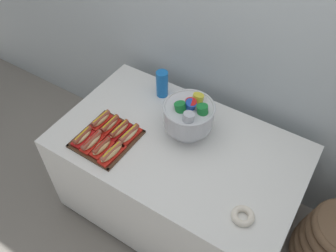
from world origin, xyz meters
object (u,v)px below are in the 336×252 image
hot_dog_5 (110,125)px  cup_stack (162,84)px  punch_bowl (189,115)px  donut (243,216)px  serving_tray (107,139)px  hot_dog_7 (129,135)px  hot_dog_6 (119,130)px  buffet_table (177,178)px  hot_dog_1 (92,142)px  hot_dog_3 (112,153)px  floor_vase (334,245)px  hot_dog_2 (102,147)px  hot_dog_0 (83,137)px  hot_dog_4 (101,120)px

hot_dog_5 → cup_stack: cup_stack is taller
punch_bowl → donut: size_ratio=2.56×
serving_tray → donut: size_ratio=3.04×
hot_dog_7 → serving_tray: bearing=-144.8°
hot_dog_6 → punch_bowl: (0.35, 0.23, 0.13)m
buffet_table → serving_tray: (-0.39, -0.21, 0.37)m
hot_dog_1 → hot_dog_5: 0.17m
hot_dog_3 → serving_tray: bearing=142.7°
floor_vase → hot_dog_2: (-1.41, -0.48, 0.56)m
hot_dog_3 → hot_dog_6: hot_dog_3 is taller
floor_vase → hot_dog_0: (-1.56, -0.48, 0.56)m
serving_tray → hot_dog_4: bearing=142.7°
punch_bowl → donut: bearing=-33.8°
hot_dog_4 → donut: 1.03m
hot_dog_5 → donut: size_ratio=1.32×
hot_dog_0 → hot_dog_7: hot_dog_7 is taller
buffet_table → punch_bowl: (0.00, 0.11, 0.53)m
hot_dog_4 → cup_stack: size_ratio=0.86×
buffet_table → floor_vase: (1.06, 0.19, -0.16)m
donut → hot_dog_4: bearing=173.2°
hot_dog_0 → hot_dog_7: 0.28m
hot_dog_6 → hot_dog_7: (0.07, -0.00, 0.00)m
floor_vase → hot_dog_6: size_ratio=5.81×
hot_dog_1 → hot_dog_3: hot_dog_1 is taller
hot_dog_1 → hot_dog_4: bearing=113.4°
hot_dog_2 → hot_dog_5: bearing=113.4°
punch_bowl → donut: (0.52, -0.35, -0.14)m
floor_vase → hot_dog_1: 1.66m
floor_vase → hot_dog_7: floor_vase is taller
buffet_table → floor_vase: bearing=10.4°
hot_dog_0 → donut: (1.03, 0.04, -0.02)m
serving_tray → hot_dog_6: (0.04, 0.08, 0.03)m
hot_dog_0 → punch_bowl: punch_bowl is taller
serving_tray → hot_dog_5: size_ratio=2.31×
hot_dog_3 → donut: hot_dog_3 is taller
punch_bowl → floor_vase: bearing=4.7°
serving_tray → punch_bowl: 0.52m
buffet_table → hot_dog_0: (-0.50, -0.29, 0.40)m
hot_dog_5 → donut: (0.95, -0.12, -0.02)m
serving_tray → hot_dog_4: (-0.11, 0.08, 0.03)m
hot_dog_2 → hot_dog_3: bearing=-1.1°
floor_vase → hot_dog_1: (-1.48, -0.48, 0.56)m
serving_tray → hot_dog_1: (-0.04, -0.08, 0.03)m
hot_dog_0 → hot_dog_6: hot_dog_0 is taller
hot_dog_2 → hot_dog_4: 0.22m
hot_dog_1 → hot_dog_7: hot_dog_1 is taller
hot_dog_2 → hot_dog_7: (0.08, 0.16, 0.00)m
hot_dog_1 → donut: (0.95, 0.04, -0.02)m
hot_dog_2 → cup_stack: bearing=87.2°
hot_dog_2 → hot_dog_7: size_ratio=0.84×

